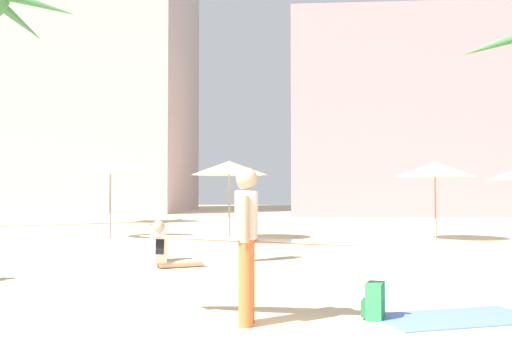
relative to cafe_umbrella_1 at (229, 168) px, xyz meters
name	(u,v)px	position (x,y,z in m)	size (l,w,h in m)	color
hotel_pink	(440,119)	(11.34, 20.72, 4.03)	(19.34, 10.09, 12.45)	pink
hotel_tower_gray	(100,29)	(-13.17, 25.22, 11.77)	(13.43, 11.63, 27.95)	#A8A8A3
cafe_umbrella_1	(229,168)	(0.00, 0.00, 0.00)	(2.37, 2.37, 2.42)	gray
cafe_umbrella_2	(435,170)	(6.28, 0.10, -0.06)	(2.35, 2.35, 2.37)	gray
cafe_umbrella_3	(111,167)	(-3.80, 0.09, 0.06)	(2.23, 2.23, 2.49)	gray
beach_towel	(456,318)	(3.99, -10.96, -2.19)	(1.87, 0.94, 0.01)	#6684E0
backpack	(374,301)	(3.04, -11.06, -2.00)	(0.30, 0.34, 0.42)	#2D874E
person_mid_right	(168,251)	(-0.36, -6.79, -1.89)	(1.02, 0.78, 0.91)	#D1A889
person_mid_left	(247,239)	(1.60, -11.33, -1.27)	(2.70, 0.88, 1.73)	orange
person_far_right	(243,215)	(0.99, -5.68, -1.23)	(0.26, 0.61, 1.76)	#B7337F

